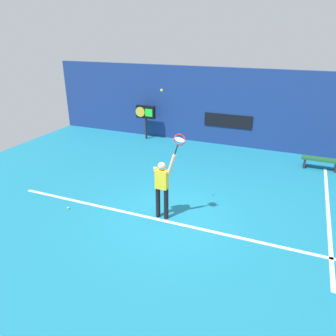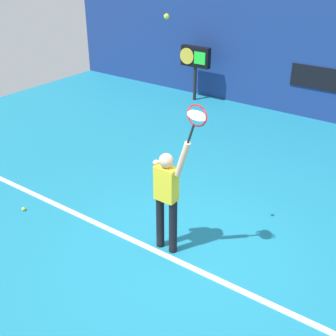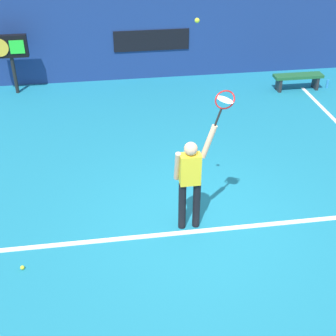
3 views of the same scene
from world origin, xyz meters
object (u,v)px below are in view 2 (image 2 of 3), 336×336
at_px(tennis_racket, 196,118).
at_px(scoreboard_clock, 195,59).
at_px(tennis_player, 167,194).
at_px(tennis_ball, 166,16).
at_px(spare_ball, 24,209).

xyz_separation_m(tennis_racket, scoreboard_clock, (-4.20, 6.51, -1.09)).
distance_m(tennis_player, tennis_racket, 1.43).
height_order(tennis_ball, scoreboard_clock, tennis_ball).
bearing_deg(scoreboard_clock, tennis_racket, -57.19).
relative_size(tennis_racket, tennis_ball, 9.21).
xyz_separation_m(tennis_player, tennis_racket, (0.49, -0.00, 1.35)).
bearing_deg(tennis_ball, tennis_player, 126.44).
xyz_separation_m(tennis_ball, scoreboard_clock, (-3.73, 6.54, -2.33)).
relative_size(tennis_player, scoreboard_clock, 1.21).
bearing_deg(tennis_player, spare_ball, -166.65).
bearing_deg(scoreboard_clock, tennis_ball, -60.27).
height_order(tennis_player, tennis_ball, tennis_ball).
height_order(tennis_racket, scoreboard_clock, tennis_racket).
bearing_deg(scoreboard_clock, spare_ball, -82.66).
relative_size(tennis_player, tennis_racket, 3.16).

